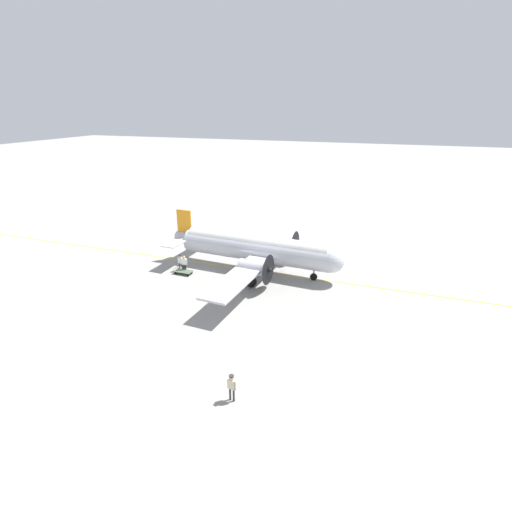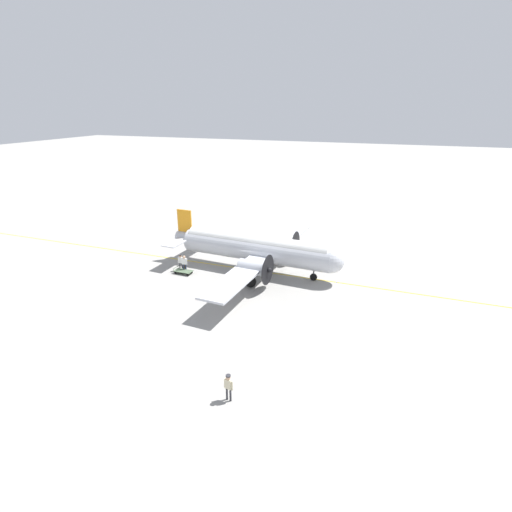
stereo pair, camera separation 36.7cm
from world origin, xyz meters
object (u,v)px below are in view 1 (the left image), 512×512
Objects in this scene: airliner_main at (260,249)px; crew_foreground at (232,385)px; baggage_cart at (183,271)px; passenger_boarding at (180,261)px; suitcase_near_door at (185,268)px; ramp_agent at (184,262)px.

airliner_main is 19.36m from crew_foreground.
baggage_cart is (11.92, -15.33, -0.83)m from crew_foreground.
suitcase_near_door is at bearing 39.59° from passenger_boarding.
airliner_main is at bearing 113.45° from crew_foreground.
ramp_agent is at bearing 99.62° from baggage_cart.
airliner_main is at bearing 15.04° from passenger_boarding.
ramp_agent reaches higher than baggage_cart.
airliner_main reaches higher than ramp_agent.
crew_foreground is at bearing -60.78° from ramp_agent.
suitcase_near_door is (-0.27, -0.26, -0.83)m from passenger_boarding.
passenger_boarding is at bearing -156.92° from airliner_main.
airliner_main is 12.21× the size of baggage_cart.
suitcase_near_door is at bearing -158.07° from airliner_main.
passenger_boarding is 1.22m from baggage_cart.
passenger_boarding is 2.99× the size of suitcase_near_door.
ramp_agent is (-0.57, 0.22, -0.01)m from passenger_boarding.
suitcase_near_door is at bearing 113.52° from baggage_cart.
airliner_main is 8.21m from passenger_boarding.
crew_foreground is 0.93× the size of baggage_cart.
ramp_agent is 0.99m from suitcase_near_door.
passenger_boarding reaches higher than suitcase_near_door.
airliner_main reaches higher than crew_foreground.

